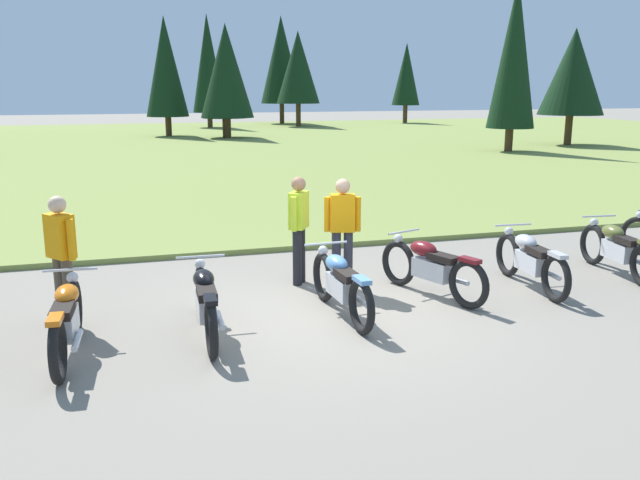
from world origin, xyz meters
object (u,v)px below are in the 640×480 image
object	(u,v)px
motorcycle_olive	(618,249)
rider_in_hivis_vest	(299,224)
motorcycle_maroon	(431,267)
rider_checking_bike	(342,227)
rider_near_row_end	(61,252)
motorcycle_sky_blue	(341,284)
motorcycle_orange	(67,320)
motorcycle_black	(206,302)
motorcycle_silver	(530,260)

from	to	relation	value
motorcycle_olive	rider_in_hivis_vest	size ratio (longest dim) A/B	1.26
motorcycle_olive	motorcycle_maroon	bearing A→B (deg)	-177.16
rider_checking_bike	rider_in_hivis_vest	xyz separation A→B (m)	(-0.57, 0.40, 0.00)
rider_near_row_end	rider_checking_bike	bearing A→B (deg)	6.94
motorcycle_sky_blue	motorcycle_maroon	size ratio (longest dim) A/B	1.05
motorcycle_orange	motorcycle_olive	xyz separation A→B (m)	(8.31, 1.05, 0.00)
motorcycle_sky_blue	rider_checking_bike	size ratio (longest dim) A/B	1.26
motorcycle_sky_blue	motorcycle_black	bearing A→B (deg)	-172.32
rider_checking_bike	rider_in_hivis_vest	distance (m)	0.70
rider_near_row_end	motorcycle_black	bearing A→B (deg)	-29.85
motorcycle_orange	motorcycle_maroon	world-z (taller)	same
rider_in_hivis_vest	rider_checking_bike	bearing A→B (deg)	-35.26
motorcycle_orange	motorcycle_silver	size ratio (longest dim) A/B	1.00
motorcycle_sky_blue	rider_in_hivis_vest	distance (m)	1.68
motorcycle_black	motorcycle_olive	bearing A→B (deg)	7.20
motorcycle_sky_blue	motorcycle_maroon	xyz separation A→B (m)	(1.53, 0.44, 0.00)
motorcycle_olive	rider_in_hivis_vest	distance (m)	5.19
motorcycle_orange	rider_near_row_end	xyz separation A→B (m)	(-0.10, 1.16, 0.51)
motorcycle_olive	rider_checking_bike	size ratio (longest dim) A/B	1.26
motorcycle_silver	rider_checking_bike	xyz separation A→B (m)	(-2.73, 0.82, 0.51)
rider_checking_bike	rider_in_hivis_vest	bearing A→B (deg)	144.74
motorcycle_orange	motorcycle_sky_blue	world-z (taller)	same
motorcycle_sky_blue	rider_near_row_end	bearing A→B (deg)	168.38
motorcycle_maroon	motorcycle_olive	size ratio (longest dim) A/B	0.96
motorcycle_maroon	motorcycle_silver	size ratio (longest dim) A/B	0.96
motorcycle_olive	rider_in_hivis_vest	bearing A→B (deg)	168.93
motorcycle_maroon	rider_in_hivis_vest	world-z (taller)	rider_in_hivis_vest
motorcycle_sky_blue	rider_in_hivis_vest	world-z (taller)	rider_in_hivis_vest
motorcycle_silver	rider_checking_bike	size ratio (longest dim) A/B	1.26
rider_checking_bike	motorcycle_orange	bearing A→B (deg)	-156.74
motorcycle_maroon	motorcycle_silver	xyz separation A→B (m)	(1.62, -0.06, 0.00)
motorcycle_black	motorcycle_maroon	size ratio (longest dim) A/B	1.05
motorcycle_olive	rider_near_row_end	xyz separation A→B (m)	(-8.41, 0.11, 0.51)
motorcycle_maroon	motorcycle_olive	world-z (taller)	same
motorcycle_black	motorcycle_olive	size ratio (longest dim) A/B	1.00
motorcycle_maroon	rider_checking_bike	xyz separation A→B (m)	(-1.11, 0.76, 0.51)
motorcycle_olive	rider_near_row_end	distance (m)	8.42
motorcycle_silver	rider_near_row_end	distance (m)	6.67
motorcycle_silver	rider_in_hivis_vest	bearing A→B (deg)	159.73
motorcycle_sky_blue	rider_checking_bike	distance (m)	1.36
motorcycle_orange	rider_near_row_end	world-z (taller)	rider_near_row_end
motorcycle_sky_blue	motorcycle_olive	distance (m)	4.95
motorcycle_silver	rider_in_hivis_vest	world-z (taller)	rider_in_hivis_vest
rider_checking_bike	rider_in_hivis_vest	size ratio (longest dim) A/B	1.00
motorcycle_silver	motorcycle_olive	world-z (taller)	same
motorcycle_silver	motorcycle_olive	distance (m)	1.78
motorcycle_black	rider_in_hivis_vest	xyz separation A→B (m)	(1.66, 1.84, 0.51)
rider_near_row_end	rider_in_hivis_vest	xyz separation A→B (m)	(3.34, 0.88, 0.00)
motorcycle_silver	motorcycle_olive	bearing A→B (deg)	7.29
motorcycle_black	rider_near_row_end	distance (m)	2.00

